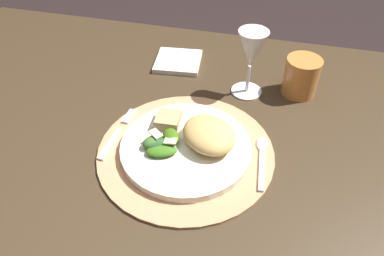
% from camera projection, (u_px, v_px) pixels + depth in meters
% --- Properties ---
extents(dining_table, '(1.49, 0.91, 0.72)m').
position_uv_depth(dining_table, '(184.00, 172.00, 0.80)').
color(dining_table, '#3F311F').
rests_on(dining_table, ground).
extents(placemat, '(0.34, 0.34, 0.01)m').
position_uv_depth(placemat, '(186.00, 151.00, 0.70)').
color(placemat, tan).
rests_on(placemat, dining_table).
extents(dinner_plate, '(0.25, 0.25, 0.02)m').
position_uv_depth(dinner_plate, '(186.00, 147.00, 0.69)').
color(dinner_plate, silver).
rests_on(dinner_plate, placemat).
extents(pasta_serving, '(0.14, 0.14, 0.04)m').
position_uv_depth(pasta_serving, '(209.00, 135.00, 0.68)').
color(pasta_serving, '#E5BA69').
rests_on(pasta_serving, dinner_plate).
extents(salad_greens, '(0.08, 0.09, 0.03)m').
position_uv_depth(salad_greens, '(162.00, 143.00, 0.68)').
color(salad_greens, '#447330').
rests_on(salad_greens, dinner_plate).
extents(bread_piece, '(0.05, 0.05, 0.02)m').
position_uv_depth(bread_piece, '(168.00, 120.00, 0.72)').
color(bread_piece, tan).
rests_on(bread_piece, dinner_plate).
extents(fork, '(0.02, 0.15, 0.00)m').
position_uv_depth(fork, '(116.00, 135.00, 0.73)').
color(fork, silver).
rests_on(fork, placemat).
extents(spoon, '(0.03, 0.14, 0.01)m').
position_uv_depth(spoon, '(262.00, 154.00, 0.69)').
color(spoon, silver).
rests_on(spoon, placemat).
extents(napkin, '(0.13, 0.12, 0.01)m').
position_uv_depth(napkin, '(178.00, 61.00, 0.93)').
color(napkin, white).
rests_on(napkin, dining_table).
extents(wine_glass, '(0.07, 0.07, 0.16)m').
position_uv_depth(wine_glass, '(251.00, 52.00, 0.77)').
color(wine_glass, silver).
rests_on(wine_glass, dining_table).
extents(amber_tumbler, '(0.08, 0.08, 0.09)m').
position_uv_depth(amber_tumbler, '(301.00, 76.00, 0.82)').
color(amber_tumbler, '#D0833C').
rests_on(amber_tumbler, dining_table).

